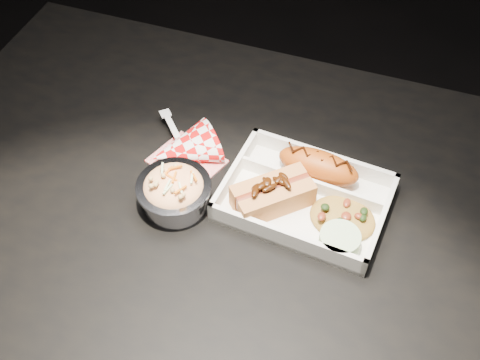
% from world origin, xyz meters
% --- Properties ---
extents(dining_table, '(1.20, 0.80, 0.75)m').
position_xyz_m(dining_table, '(0.00, 0.00, 0.66)').
color(dining_table, black).
rests_on(dining_table, ground).
extents(food_tray, '(0.26, 0.20, 0.04)m').
position_xyz_m(food_tray, '(0.08, 0.05, 0.76)').
color(food_tray, silver).
rests_on(food_tray, dining_table).
extents(fried_pastry, '(0.14, 0.06, 0.05)m').
position_xyz_m(fried_pastry, '(0.08, 0.10, 0.78)').
color(fried_pastry, '#B24C11').
rests_on(fried_pastry, food_tray).
extents(hotdog, '(0.13, 0.13, 0.06)m').
position_xyz_m(hotdog, '(0.03, 0.03, 0.78)').
color(hotdog, '#C57E43').
rests_on(hotdog, food_tray).
extents(fried_rice_mound, '(0.11, 0.09, 0.03)m').
position_xyz_m(fried_rice_mound, '(0.14, 0.03, 0.77)').
color(fried_rice_mound, '#AC7F32').
rests_on(fried_rice_mound, food_tray).
extents(cupcake_liner, '(0.06, 0.06, 0.03)m').
position_xyz_m(cupcake_liner, '(0.15, -0.02, 0.77)').
color(cupcake_liner, '#B3D39F').
rests_on(cupcake_liner, food_tray).
extents(foil_coleslaw_cup, '(0.12, 0.12, 0.07)m').
position_xyz_m(foil_coleslaw_cup, '(-0.12, -0.02, 0.78)').
color(foil_coleslaw_cup, silver).
rests_on(foil_coleslaw_cup, dining_table).
extents(napkin_fork, '(0.15, 0.15, 0.10)m').
position_xyz_m(napkin_fork, '(-0.14, 0.08, 0.77)').
color(napkin_fork, red).
rests_on(napkin_fork, dining_table).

